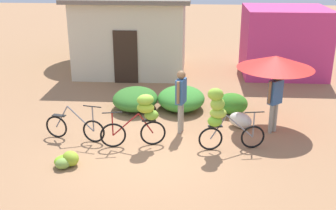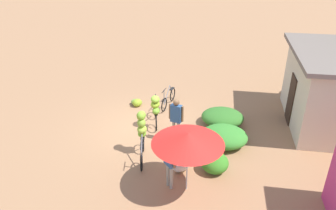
# 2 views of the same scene
# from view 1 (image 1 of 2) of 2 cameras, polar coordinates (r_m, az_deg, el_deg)

# --- Properties ---
(ground_plane) EXTENTS (60.00, 60.00, 0.00)m
(ground_plane) POSITION_cam_1_polar(r_m,az_deg,el_deg) (10.54, -2.53, -6.53)
(ground_plane) COLOR #A1734E
(building_low) EXTENTS (4.76, 3.93, 3.09)m
(building_low) POSITION_cam_1_polar(r_m,az_deg,el_deg) (17.31, -4.95, 9.73)
(building_low) COLOR beige
(building_low) RESTS_ON ground
(shop_pink) EXTENTS (3.20, 2.80, 2.66)m
(shop_pink) POSITION_cam_1_polar(r_m,az_deg,el_deg) (17.52, 15.55, 8.40)
(shop_pink) COLOR #CB3577
(shop_pink) RESTS_ON ground
(hedge_bush_front_left) EXTENTS (1.43, 1.72, 0.65)m
(hedge_bush_front_left) POSITION_cam_1_polar(r_m,az_deg,el_deg) (13.30, -4.50, 0.85)
(hedge_bush_front_left) COLOR #347328
(hedge_bush_front_left) RESTS_ON ground
(hedge_bush_front_right) EXTENTS (1.49, 1.73, 0.69)m
(hedge_bush_front_right) POSITION_cam_1_polar(r_m,az_deg,el_deg) (13.24, 1.82, 0.91)
(hedge_bush_front_right) COLOR #3A8B30
(hedge_bush_front_right) RESTS_ON ground
(hedge_bush_mid) EXTENTS (0.96, 0.91, 0.63)m
(hedge_bush_mid) POSITION_cam_1_polar(r_m,az_deg,el_deg) (13.02, 8.75, 0.18)
(hedge_bush_mid) COLOR #388625
(hedge_bush_mid) RESTS_ON ground
(market_umbrella) EXTENTS (2.13, 2.13, 2.05)m
(market_umbrella) POSITION_cam_1_polar(r_m,az_deg,el_deg) (11.93, 14.52, 5.71)
(market_umbrella) COLOR beige
(market_umbrella) RESTS_ON ground
(bicycle_leftmost) EXTENTS (1.69, 0.40, 1.02)m
(bicycle_leftmost) POSITION_cam_1_polar(r_m,az_deg,el_deg) (11.34, -12.60, -3.05)
(bicycle_leftmost) COLOR black
(bicycle_leftmost) RESTS_ON ground
(bicycle_near_pile) EXTENTS (1.67, 0.48, 1.41)m
(bicycle_near_pile) POSITION_cam_1_polar(r_m,az_deg,el_deg) (10.57, -3.49, -1.37)
(bicycle_near_pile) COLOR black
(bicycle_near_pile) RESTS_ON ground
(bicycle_center_loaded) EXTENTS (1.70, 0.44, 1.66)m
(bicycle_center_loaded) POSITION_cam_1_polar(r_m,az_deg,el_deg) (10.37, 7.17, -1.31)
(bicycle_center_loaded) COLOR black
(bicycle_center_loaded) RESTS_ON ground
(banana_pile_on_ground) EXTENTS (0.73, 0.68, 0.35)m
(banana_pile_on_ground) POSITION_cam_1_polar(r_m,az_deg,el_deg) (10.14, -13.66, -7.37)
(banana_pile_on_ground) COLOR #7FC324
(banana_pile_on_ground) RESTS_ON ground
(produce_sack) EXTENTS (0.82, 0.78, 0.44)m
(produce_sack) POSITION_cam_1_polar(r_m,az_deg,el_deg) (12.07, 9.86, -2.06)
(produce_sack) COLOR silver
(produce_sack) RESTS_ON ground
(person_vendor) EXTENTS (0.30, 0.56, 1.77)m
(person_vendor) POSITION_cam_1_polar(r_m,az_deg,el_deg) (11.30, 1.79, 1.41)
(person_vendor) COLOR gray
(person_vendor) RESTS_ON ground
(person_bystander) EXTENTS (0.46, 0.41, 1.74)m
(person_bystander) POSITION_cam_1_polar(r_m,az_deg,el_deg) (11.65, 14.44, 1.25)
(person_bystander) COLOR gray
(person_bystander) RESTS_ON ground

